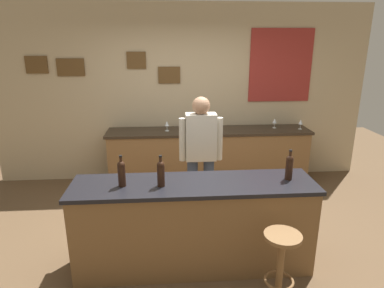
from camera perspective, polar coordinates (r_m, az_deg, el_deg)
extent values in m
plane|color=brown|center=(4.06, -0.17, -16.27)|extent=(10.00, 10.00, 0.00)
cube|color=tan|center=(5.48, -1.72, 8.40)|extent=(6.00, 0.06, 2.80)
cube|color=brown|center=(5.72, -24.89, 12.10)|extent=(0.33, 0.02, 0.26)
cube|color=brown|center=(5.57, -19.91, 12.15)|extent=(0.41, 0.02, 0.26)
cube|color=brown|center=(5.39, -9.43, 13.85)|extent=(0.29, 0.02, 0.26)
cube|color=brown|center=(5.39, -3.90, 11.60)|extent=(0.34, 0.02, 0.26)
cube|color=maroon|center=(5.68, 14.83, 12.74)|extent=(1.01, 0.02, 1.14)
cube|color=brown|center=(3.49, 0.31, -13.85)|extent=(2.33, 0.57, 0.88)
cube|color=black|center=(3.27, 0.32, -6.94)|extent=(2.37, 0.60, 0.04)
cube|color=brown|center=(5.38, 2.82, -2.45)|extent=(3.09, 0.53, 0.86)
cube|color=#2D2319|center=(5.25, 2.89, 2.18)|extent=(3.16, 0.56, 0.04)
cylinder|color=#384766|center=(4.25, 2.80, -8.00)|extent=(0.13, 0.13, 0.86)
cylinder|color=#384766|center=(4.23, 0.08, -8.09)|extent=(0.13, 0.13, 0.86)
cube|color=beige|center=(3.99, 1.52, 1.22)|extent=(0.36, 0.20, 0.56)
sphere|color=#A87A5B|center=(3.90, 1.57, 6.51)|extent=(0.21, 0.21, 0.21)
cylinder|color=beige|center=(4.02, 4.64, 0.87)|extent=(0.08, 0.08, 0.52)
cylinder|color=beige|center=(3.98, -1.63, 0.74)|extent=(0.08, 0.08, 0.52)
cylinder|color=brown|center=(3.21, 14.67, -20.06)|extent=(0.06, 0.06, 0.65)
torus|color=brown|center=(3.27, 14.53, -21.49)|extent=(0.26, 0.26, 0.02)
cylinder|color=brown|center=(3.02, 15.17, -14.90)|extent=(0.32, 0.32, 0.03)
cylinder|color=black|center=(3.23, -11.83, -5.35)|extent=(0.07, 0.07, 0.20)
sphere|color=black|center=(3.19, -11.95, -3.48)|extent=(0.07, 0.07, 0.07)
cylinder|color=black|center=(3.18, -11.99, -2.93)|extent=(0.03, 0.03, 0.09)
cylinder|color=black|center=(3.16, -12.05, -2.03)|extent=(0.03, 0.03, 0.02)
cylinder|color=black|center=(3.17, -5.29, -5.46)|extent=(0.07, 0.07, 0.20)
sphere|color=black|center=(3.13, -5.35, -3.55)|extent=(0.07, 0.07, 0.07)
cylinder|color=black|center=(3.12, -5.36, -3.00)|extent=(0.03, 0.03, 0.09)
cylinder|color=black|center=(3.10, -5.39, -2.08)|extent=(0.03, 0.03, 0.02)
cylinder|color=black|center=(3.44, 16.14, -4.22)|extent=(0.07, 0.07, 0.20)
sphere|color=black|center=(3.41, 16.30, -2.45)|extent=(0.07, 0.07, 0.07)
cylinder|color=black|center=(3.40, 16.34, -1.94)|extent=(0.03, 0.03, 0.09)
cylinder|color=black|center=(3.38, 16.42, -1.09)|extent=(0.03, 0.03, 0.02)
cylinder|color=silver|center=(5.20, -4.26, 2.27)|extent=(0.06, 0.06, 0.00)
cylinder|color=silver|center=(5.19, -4.27, 2.70)|extent=(0.01, 0.01, 0.07)
cone|color=silver|center=(5.17, -4.29, 3.51)|extent=(0.07, 0.07, 0.08)
cylinder|color=silver|center=(5.52, 13.77, 2.71)|extent=(0.06, 0.06, 0.00)
cylinder|color=silver|center=(5.51, 13.80, 3.11)|extent=(0.01, 0.01, 0.07)
cone|color=silver|center=(5.50, 13.85, 3.87)|extent=(0.07, 0.07, 0.08)
cylinder|color=silver|center=(5.56, 17.86, 2.46)|extent=(0.06, 0.06, 0.00)
cylinder|color=silver|center=(5.55, 17.90, 2.86)|extent=(0.01, 0.01, 0.07)
cone|color=silver|center=(5.53, 17.97, 3.61)|extent=(0.07, 0.07, 0.08)
cylinder|color=silver|center=(5.29, 2.99, 3.07)|extent=(0.08, 0.08, 0.09)
torus|color=silver|center=(5.30, 3.60, 3.13)|extent=(0.06, 0.01, 0.06)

